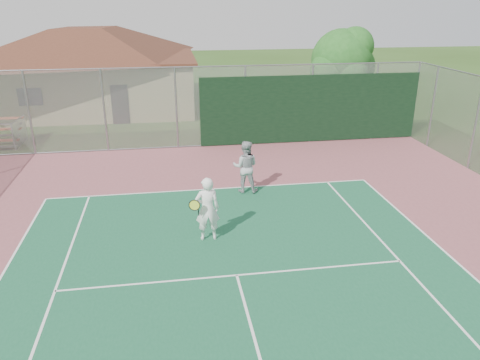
% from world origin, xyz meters
% --- Properties ---
extents(back_fence, '(20.08, 0.11, 3.53)m').
position_xyz_m(back_fence, '(2.11, 16.98, 1.67)').
color(back_fence, gray).
rests_on(back_fence, ground).
extents(side_fence_right, '(0.08, 9.00, 3.50)m').
position_xyz_m(side_fence_right, '(10.00, 12.50, 1.75)').
color(side_fence_right, gray).
rests_on(side_fence_right, ground).
extents(clubhouse, '(12.95, 8.72, 5.55)m').
position_xyz_m(clubhouse, '(-5.74, 25.72, 2.82)').
color(clubhouse, tan).
rests_on(clubhouse, ground).
extents(tree, '(3.54, 3.35, 4.93)m').
position_xyz_m(tree, '(7.38, 19.70, 3.24)').
color(tree, '#322012').
rests_on(tree, ground).
extents(player_white_front, '(0.84, 0.58, 1.78)m').
position_xyz_m(player_white_front, '(-0.50, 8.32, 0.89)').
color(player_white_front, white).
rests_on(player_white_front, ground).
extents(player_grey_back, '(0.99, 0.85, 1.77)m').
position_xyz_m(player_grey_back, '(1.07, 11.51, 0.89)').
color(player_grey_back, '#A4A7A9').
rests_on(player_grey_back, ground).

